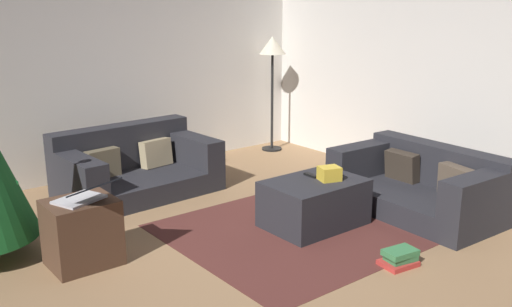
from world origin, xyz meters
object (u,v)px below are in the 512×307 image
couch_right (423,185)px  book_stack (400,258)px  couch_left (134,168)px  laptop (85,195)px  corner_lamp (272,54)px  ottoman (314,203)px  tv_remote (311,175)px  gift_box (329,174)px  side_table (82,233)px

couch_right → book_stack: couch_right is taller
couch_left → couch_right: 3.04m
laptop → corner_lamp: (3.47, 1.92, 0.75)m
ottoman → corner_lamp: (1.50, 2.40, 1.12)m
ottoman → corner_lamp: size_ratio=0.57×
ottoman → corner_lamp: corner_lamp is taller
couch_left → ottoman: 2.10m
couch_right → book_stack: size_ratio=5.38×
couch_right → laptop: 3.24m
book_stack → laptop: bearing=141.8°
tv_remote → book_stack: size_ratio=0.52×
gift_box → side_table: (-2.11, 0.62, -0.23)m
tv_remote → corner_lamp: bearing=60.3°
couch_left → book_stack: 3.06m
couch_right → book_stack: bearing=121.2°
ottoman → side_table: bearing=164.8°
ottoman → laptop: laptop is taller
couch_right → tv_remote: (-1.06, 0.50, 0.19)m
corner_lamp → side_table: bearing=-152.1°
ottoman → side_table: 2.07m
tv_remote → book_stack: bearing=-93.7°
ottoman → side_table: (-2.00, 0.54, 0.05)m
ottoman → laptop: 2.07m
couch_left → laptop: laptop is taller
couch_right → tv_remote: bearing=67.1°
laptop → couch_left: bearing=52.3°
tv_remote → laptop: 2.08m
couch_left → side_table: bearing=47.7°
couch_left → gift_box: couch_left is taller
couch_right → laptop: size_ratio=3.16×
side_table → corner_lamp: (3.50, 1.85, 1.07)m
tv_remote → corner_lamp: corner_lamp is taller
side_table → book_stack: size_ratio=1.73×
laptop → tv_remote: bearing=-10.1°
couch_left → couch_right: bearing=128.3°
gift_box → tv_remote: size_ratio=1.17×
couch_right → side_table: bearing=75.8°
ottoman → corner_lamp: bearing=58.0°
laptop → book_stack: laptop is taller
book_stack → ottoman: bearing=86.9°
corner_lamp → couch_left: bearing=-168.4°
tv_remote → side_table: (-2.07, 0.43, -0.18)m
couch_right → gift_box: size_ratio=8.85×
ottoman → laptop: bearing=166.3°
tv_remote → laptop: laptop is taller
couch_left → book_stack: bearing=102.7°
ottoman → book_stack: bearing=-93.1°
couch_right → laptop: (-3.10, 0.86, 0.33)m
couch_left → side_table: couch_left is taller
book_stack → corner_lamp: corner_lamp is taller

